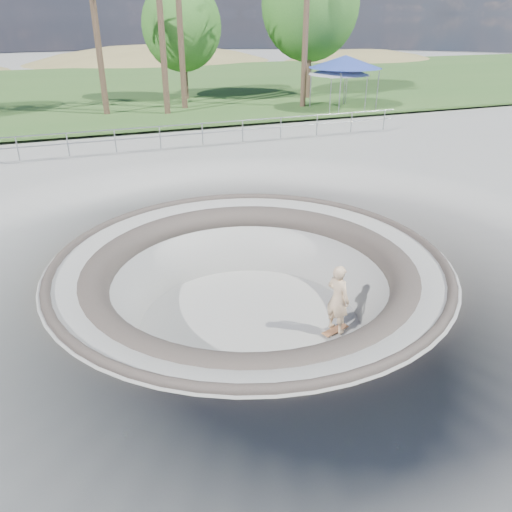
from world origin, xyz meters
TOP-DOWN VIEW (x-y plane):
  - ground at (0.00, 0.00)m, footprint 180.00×180.00m
  - skate_bowl at (0.00, 0.00)m, footprint 14.00×14.00m
  - grass_strip at (0.00, 34.00)m, footprint 180.00×36.00m
  - distant_hills at (3.78, 57.17)m, footprint 103.20×45.00m
  - safety_railing at (0.00, 12.00)m, footprint 25.00×0.06m
  - skateboard at (1.95, -1.31)m, footprint 0.85×0.46m
  - skater at (1.95, -1.31)m, footprint 0.67×0.81m
  - canopy_white at (12.47, 18.00)m, footprint 5.36×5.36m
  - canopy_blue at (12.87, 18.00)m, footprint 6.24×6.24m
  - bushy_tree_mid at (4.44, 25.69)m, footprint 5.41×4.91m
  - bushy_tree_right at (13.22, 23.93)m, footprint 6.90×6.27m

SIDE VIEW (x-z plane):
  - distant_hills at x=3.78m, z-range -21.32..7.28m
  - skateboard at x=1.95m, z-range -1.88..-1.79m
  - skate_bowl at x=0.00m, z-range -3.88..0.22m
  - skater at x=1.95m, z-range -1.82..0.09m
  - ground at x=0.00m, z-range 0.00..0.00m
  - grass_strip at x=0.00m, z-range 0.16..0.28m
  - safety_railing at x=0.00m, z-range 0.18..1.20m
  - canopy_white at x=12.47m, z-range 1.29..4.00m
  - canopy_blue at x=12.87m, z-range 1.48..4.68m
  - bushy_tree_mid at x=4.44m, z-range 1.11..8.90m
  - bushy_tree_right at x=13.22m, z-range 1.37..11.33m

